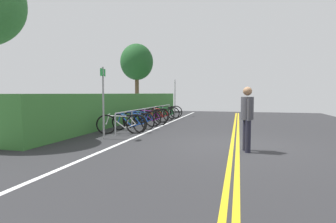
{
  "coord_description": "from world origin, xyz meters",
  "views": [
    {
      "loc": [
        -7.89,
        -0.09,
        1.5
      ],
      "look_at": [
        3.03,
        2.76,
        0.75
      ],
      "focal_mm": 29.07,
      "sensor_mm": 36.0,
      "label": 1
    }
  ],
  "objects": [
    {
      "name": "bike_rack",
      "position": [
        4.8,
        4.14,
        0.62
      ],
      "size": [
        7.82,
        0.05,
        0.81
      ],
      "color": "#9EA0A5",
      "rests_on": "ground_plane"
    },
    {
      "name": "bicycle_9",
      "position": [
        8.22,
        4.13,
        0.37
      ],
      "size": [
        0.65,
        1.75,
        0.79
      ],
      "color": "black",
      "rests_on": "ground_plane"
    },
    {
      "name": "bicycle_5",
      "position": [
        5.24,
        4.19,
        0.37
      ],
      "size": [
        0.63,
        1.76,
        0.78
      ],
      "color": "black",
      "rests_on": "ground_plane"
    },
    {
      "name": "centre_line_yellow_outer",
      "position": [
        0.0,
        0.08,
        0.0
      ],
      "size": [
        26.85,
        0.1,
        0.0
      ],
      "primitive_type": "cube",
      "color": "gold",
      "rests_on": "ground_plane"
    },
    {
      "name": "pedestrian",
      "position": [
        -0.65,
        -0.3,
        0.96
      ],
      "size": [
        0.48,
        0.32,
        1.67
      ],
      "color": "#1E1E2D",
      "rests_on": "ground_plane"
    },
    {
      "name": "ground_plane",
      "position": [
        0.0,
        0.0,
        -0.03
      ],
      "size": [
        29.83,
        12.29,
        0.05
      ],
      "primitive_type": "cube",
      "color": "#2B2B2D"
    },
    {
      "name": "bike_lane_stripe_white",
      "position": [
        0.0,
        3.34,
        0.0
      ],
      "size": [
        26.85,
        0.12,
        0.0
      ],
      "primitive_type": "cube",
      "color": "white",
      "rests_on": "ground_plane"
    },
    {
      "name": "bicycle_4",
      "position": [
        4.39,
        4.03,
        0.37
      ],
      "size": [
        0.46,
        1.85,
        0.78
      ],
      "color": "black",
      "rests_on": "ground_plane"
    },
    {
      "name": "bicycle_6",
      "position": [
        5.88,
        4.28,
        0.34
      ],
      "size": [
        0.46,
        1.72,
        0.72
      ],
      "color": "black",
      "rests_on": "ground_plane"
    },
    {
      "name": "bicycle_0",
      "position": [
        1.47,
        4.17,
        0.36
      ],
      "size": [
        0.71,
        1.75,
        0.76
      ],
      "color": "black",
      "rests_on": "ground_plane"
    },
    {
      "name": "bicycle_7",
      "position": [
        6.61,
        4.15,
        0.35
      ],
      "size": [
        0.59,
        1.77,
        0.74
      ],
      "color": "black",
      "rests_on": "ground_plane"
    },
    {
      "name": "sign_post_near",
      "position": [
        0.17,
        4.2,
        1.41
      ],
      "size": [
        0.36,
        0.06,
        2.36
      ],
      "color": "gray",
      "rests_on": "ground_plane"
    },
    {
      "name": "sign_post_far",
      "position": [
        9.49,
        3.97,
        1.43
      ],
      "size": [
        0.36,
        0.06,
        2.4
      ],
      "color": "gray",
      "rests_on": "ground_plane"
    },
    {
      "name": "hedge_backdrop",
      "position": [
        6.3,
        5.87,
        0.74
      ],
      "size": [
        16.77,
        1.08,
        1.49
      ],
      "primitive_type": "cube",
      "color": "#387533",
      "rests_on": "ground_plane"
    },
    {
      "name": "bicycle_2",
      "position": [
        2.93,
        4.05,
        0.35
      ],
      "size": [
        0.67,
        1.68,
        0.74
      ],
      "color": "black",
      "rests_on": "ground_plane"
    },
    {
      "name": "bicycle_1",
      "position": [
        2.17,
        4.15,
        0.34
      ],
      "size": [
        0.65,
        1.74,
        0.73
      ],
      "color": "black",
      "rests_on": "ground_plane"
    },
    {
      "name": "bicycle_3",
      "position": [
        3.7,
        4.14,
        0.36
      ],
      "size": [
        0.54,
        1.69,
        0.76
      ],
      "color": "black",
      "rests_on": "ground_plane"
    },
    {
      "name": "centre_line_yellow_inner",
      "position": [
        0.0,
        -0.08,
        0.0
      ],
      "size": [
        26.85,
        0.1,
        0.0
      ],
      "primitive_type": "cube",
      "color": "gold",
      "rests_on": "ground_plane"
    },
    {
      "name": "tree_mid",
      "position": [
        12.96,
        7.96,
        4.01
      ],
      "size": [
        2.65,
        2.65,
        5.5
      ],
      "color": "brown",
      "rests_on": "ground_plane"
    },
    {
      "name": "bicycle_8",
      "position": [
        7.47,
        4.11,
        0.35
      ],
      "size": [
        0.46,
        1.77,
        0.75
      ],
      "color": "black",
      "rests_on": "ground_plane"
    }
  ]
}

